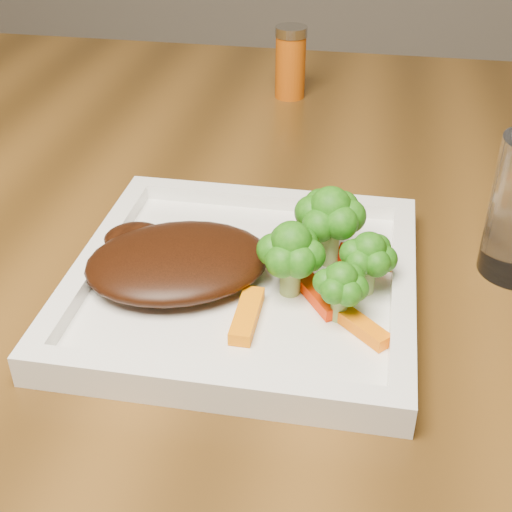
% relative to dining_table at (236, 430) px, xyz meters
% --- Properties ---
extents(dining_table, '(1.60, 0.90, 0.75)m').
position_rel_dining_table_xyz_m(dining_table, '(0.00, 0.00, 0.00)').
color(dining_table, brown).
rests_on(dining_table, floor).
extents(plate, '(0.27, 0.27, 0.01)m').
position_rel_dining_table_xyz_m(plate, '(0.05, -0.19, 0.38)').
color(plate, white).
rests_on(plate, dining_table).
extents(steak, '(0.18, 0.16, 0.03)m').
position_rel_dining_table_xyz_m(steak, '(-0.00, -0.19, 0.40)').
color(steak, black).
rests_on(steak, plate).
extents(broccoli_0, '(0.08, 0.08, 0.07)m').
position_rel_dining_table_xyz_m(broccoli_0, '(0.12, -0.15, 0.42)').
color(broccoli_0, '#2F5B0F').
rests_on(broccoli_0, plate).
extents(broccoli_1, '(0.07, 0.07, 0.06)m').
position_rel_dining_table_xyz_m(broccoli_1, '(0.15, -0.19, 0.42)').
color(broccoli_1, '#396E12').
rests_on(broccoli_1, plate).
extents(broccoli_2, '(0.06, 0.06, 0.06)m').
position_rel_dining_table_xyz_m(broccoli_2, '(0.13, -0.23, 0.42)').
color(broccoli_2, '#2B5D0F').
rests_on(broccoli_2, plate).
extents(broccoli_3, '(0.07, 0.07, 0.06)m').
position_rel_dining_table_xyz_m(broccoli_3, '(0.09, -0.20, 0.42)').
color(broccoli_3, '#196711').
rests_on(broccoli_3, plate).
extents(carrot_1, '(0.04, 0.04, 0.01)m').
position_rel_dining_table_xyz_m(carrot_1, '(0.15, -0.24, 0.39)').
color(carrot_1, orange).
rests_on(carrot_1, plate).
extents(carrot_2, '(0.02, 0.06, 0.01)m').
position_rel_dining_table_xyz_m(carrot_2, '(0.06, -0.24, 0.39)').
color(carrot_2, orange).
rests_on(carrot_2, plate).
extents(carrot_3, '(0.06, 0.03, 0.01)m').
position_rel_dining_table_xyz_m(carrot_3, '(0.15, -0.15, 0.39)').
color(carrot_3, red).
rests_on(carrot_3, plate).
extents(carrot_4, '(0.04, 0.05, 0.01)m').
position_rel_dining_table_xyz_m(carrot_4, '(0.08, -0.14, 0.39)').
color(carrot_4, '#F61104').
rests_on(carrot_4, plate).
extents(carrot_5, '(0.04, 0.05, 0.01)m').
position_rel_dining_table_xyz_m(carrot_5, '(0.11, -0.21, 0.39)').
color(carrot_5, '#FF3204').
rests_on(carrot_5, plate).
extents(spice_shaker, '(0.05, 0.05, 0.09)m').
position_rel_dining_table_xyz_m(spice_shaker, '(0.03, 0.25, 0.42)').
color(spice_shaker, '#B74E0A').
rests_on(spice_shaker, dining_table).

